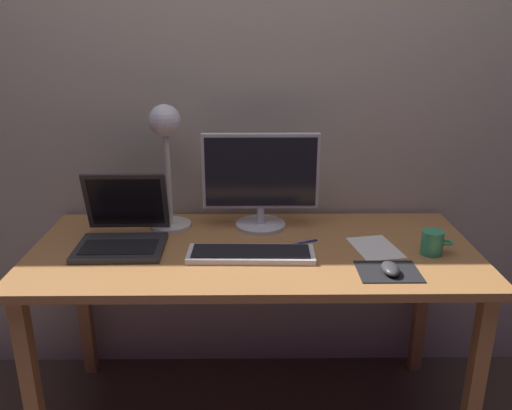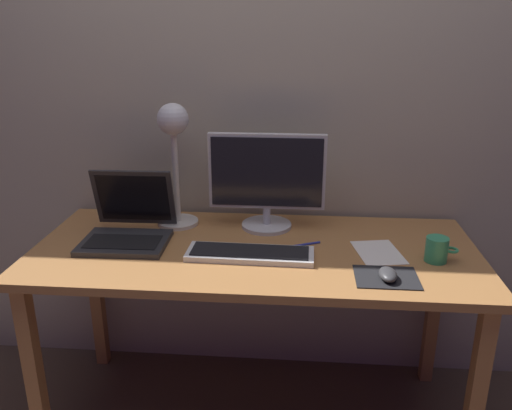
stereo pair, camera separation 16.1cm
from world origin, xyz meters
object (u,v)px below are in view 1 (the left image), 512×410
Objects in this scene: coffee_mug at (433,243)px; monitor at (261,178)px; pen at (300,243)px; mouse at (390,269)px; desk_lamp at (166,144)px; keyboard_main at (251,254)px; laptop at (123,225)px.

monitor is at bearing 156.12° from coffee_mug.
mouse is at bearing -42.63° from pen.
monitor reaches higher than pen.
pen is (0.14, -0.17, -0.20)m from monitor.
mouse is at bearing -140.00° from coffee_mug.
desk_lamp is at bearing 164.28° from coffee_mug.
keyboard_main reaches higher than pen.
coffee_mug is (0.95, -0.27, -0.29)m from desk_lamp.
pen is (0.65, -0.02, -0.06)m from laptop.
keyboard_main is 1.41× the size of laptop.
mouse is (0.41, -0.42, -0.18)m from monitor.
desk_lamp is 4.38× the size of coffee_mug.
pen is at bearing 168.67° from coffee_mug.
keyboard_main is 0.49m from laptop.
laptop is 1.11m from coffee_mug.
pen is (0.50, -0.18, -0.33)m from desk_lamp.
desk_lamp is 0.63m from pen.
pen is at bearing -19.54° from desk_lamp.
coffee_mug is at bearing -15.72° from desk_lamp.
desk_lamp is (-0.36, 0.00, 0.14)m from monitor.
pen is (-0.27, 0.25, -0.02)m from mouse.
mouse reaches higher than pen.
desk_lamp is at bearing 179.28° from monitor.
keyboard_main is 4.62× the size of mouse.
laptop reaches higher than coffee_mug.
laptop is at bearing -133.09° from desk_lamp.
laptop is at bearing 164.40° from keyboard_main.
desk_lamp is 1.03m from coffee_mug.
desk_lamp is at bearing 137.97° from keyboard_main.
keyboard_main is 0.47m from mouse.
laptop is 0.34m from desk_lamp.
laptop reaches higher than pen.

